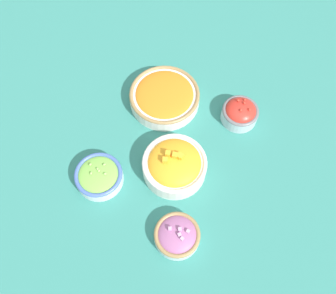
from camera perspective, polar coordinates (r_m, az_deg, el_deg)
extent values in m
plane|color=#337F75|center=(1.11, 0.00, -0.69)|extent=(3.00, 3.00, 0.00)
cylinder|color=silver|center=(1.06, 0.99, -3.00)|extent=(0.18, 0.18, 0.05)
torus|color=silver|center=(1.04, 1.01, -2.40)|extent=(0.18, 0.18, 0.01)
ellipsoid|color=orange|center=(1.04, 1.01, -2.40)|extent=(0.15, 0.15, 0.05)
cube|color=#F4A828|center=(1.02, 1.71, -1.37)|extent=(0.02, 0.02, 0.01)
cube|color=#F4A828|center=(1.02, -0.01, -0.99)|extent=(0.02, 0.02, 0.01)
cube|color=#F4A828|center=(1.01, -0.45, -2.00)|extent=(0.02, 0.02, 0.01)
cube|color=#F4A828|center=(1.02, 1.05, -1.26)|extent=(0.02, 0.02, 0.01)
cube|color=#F4A828|center=(1.02, 1.94, -1.38)|extent=(0.01, 0.01, 0.01)
cylinder|color=#B2C1CC|center=(1.17, 10.83, 4.90)|extent=(0.11, 0.11, 0.04)
torus|color=slate|center=(1.16, 11.00, 5.44)|extent=(0.11, 0.11, 0.01)
ellipsoid|color=red|center=(1.16, 11.00, 5.44)|extent=(0.09, 0.09, 0.05)
ellipsoid|color=red|center=(1.15, 11.64, 7.05)|extent=(0.01, 0.01, 0.01)
ellipsoid|color=red|center=(1.14, 11.55, 6.61)|extent=(0.01, 0.01, 0.01)
ellipsoid|color=red|center=(1.12, 11.04, 5.54)|extent=(0.01, 0.01, 0.01)
ellipsoid|color=red|center=(1.14, 10.64, 6.99)|extent=(0.01, 0.01, 0.01)
ellipsoid|color=red|center=(1.13, 12.29, 5.61)|extent=(0.01, 0.01, 0.01)
cylinder|color=silver|center=(1.19, -0.53, 7.48)|extent=(0.22, 0.22, 0.04)
torus|color=#997A4C|center=(1.17, -0.54, 8.06)|extent=(0.22, 0.22, 0.01)
ellipsoid|color=orange|center=(1.17, -0.54, 8.06)|extent=(0.18, 0.18, 0.02)
cylinder|color=silver|center=(1.01, 1.38, -13.40)|extent=(0.12, 0.12, 0.03)
torus|color=#997A4C|center=(1.00, 1.41, -13.18)|extent=(0.12, 0.12, 0.01)
ellipsoid|color=#9E5B8E|center=(1.00, 1.41, -13.18)|extent=(0.10, 0.10, 0.03)
cube|color=#C699C1|center=(0.98, 0.31, -12.33)|extent=(0.01, 0.01, 0.01)
cube|color=#C699C1|center=(0.98, 1.77, -13.21)|extent=(0.01, 0.01, 0.01)
cube|color=#C699C1|center=(0.98, 3.06, -12.73)|extent=(0.01, 0.01, 0.01)
cube|color=#C699C1|center=(0.98, 1.82, -12.41)|extent=(0.01, 0.01, 0.01)
cube|color=#C699C1|center=(0.98, 2.16, -13.77)|extent=(0.01, 0.01, 0.01)
cylinder|color=silver|center=(1.08, -10.42, -4.52)|extent=(0.13, 0.13, 0.04)
torus|color=#4766B7|center=(1.06, -10.59, -4.14)|extent=(0.13, 0.13, 0.01)
ellipsoid|color=#7ABC4C|center=(1.06, -10.59, -4.14)|extent=(0.11, 0.11, 0.02)
ellipsoid|color=#99D166|center=(1.05, -11.65, -3.93)|extent=(0.01, 0.01, 0.01)
ellipsoid|color=#99D166|center=(1.06, -9.70, -2.65)|extent=(0.01, 0.01, 0.01)
ellipsoid|color=#99D166|center=(1.04, -9.59, -4.05)|extent=(0.01, 0.01, 0.01)
ellipsoid|color=#99D166|center=(1.06, -11.75, -2.61)|extent=(0.01, 0.01, 0.01)
ellipsoid|color=#99D166|center=(1.05, -10.71, -3.31)|extent=(0.01, 0.01, 0.01)
ellipsoid|color=#99D166|center=(1.05, -10.47, -3.55)|extent=(0.01, 0.01, 0.01)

